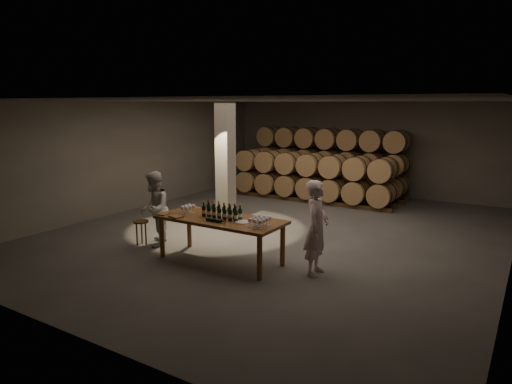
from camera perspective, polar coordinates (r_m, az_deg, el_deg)
The scene contains 15 objects.
room at distance 12.15m, azimuth -3.83°, elevation 3.71°, with size 12.00×12.00×12.00m.
tasting_table at distance 9.12m, azimuth -4.47°, elevation -3.89°, with size 2.60×1.10×0.90m.
barrel_stack_back at distance 16.15m, azimuth 9.10°, elevation 3.94°, with size 5.48×0.95×2.31m.
barrel_stack_front at distance 14.93m, azimuth 6.95°, elevation 2.00°, with size 5.48×0.95×1.57m.
bottle_cluster at distance 9.05m, azimuth -4.31°, elevation -2.58°, with size 0.86×0.23×0.32m.
lying_bottles at distance 8.80m, azimuth -5.22°, elevation -3.51°, with size 0.44×0.07×0.07m.
glass_cluster_left at distance 9.52m, azimuth -8.52°, elevation -1.88°, with size 0.20×0.31×0.18m.
glass_cluster_right at distance 8.44m, azimuth 0.48°, elevation -3.45°, with size 0.31×0.42×0.18m.
plate at distance 8.74m, azimuth -1.66°, elevation -3.76°, with size 0.30×0.30×0.02m, color white.
notebook_near at distance 9.26m, azimuth -9.94°, elevation -3.04°, with size 0.26×0.21×0.03m, color brown.
notebook_corner at distance 9.56m, azimuth -11.48°, elevation -2.67°, with size 0.21×0.26×0.02m, color brown.
pen at distance 9.21m, azimuth -9.67°, elevation -3.17°, with size 0.01×0.01×0.13m, color black.
stool at distance 10.54m, azimuth -14.17°, elevation -4.06°, with size 0.34×0.34×0.56m.
person_man at distance 8.47m, azimuth 7.58°, elevation -4.46°, with size 0.65×0.43×1.78m, color silver.
person_woman at distance 10.37m, azimuth -12.60°, elevation -2.07°, with size 0.81×0.63×1.68m, color silver.
Camera 1 is at (5.25, -9.58, 3.13)m, focal length 32.00 mm.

